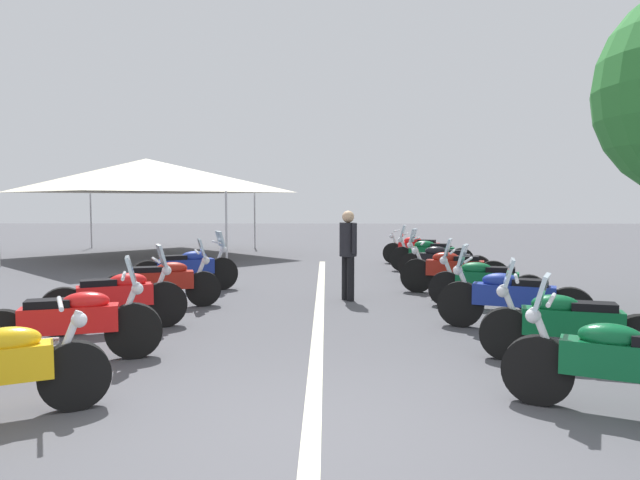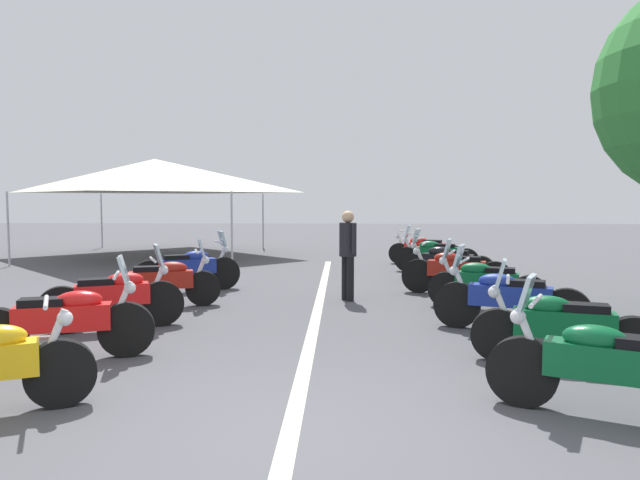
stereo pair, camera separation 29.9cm
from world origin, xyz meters
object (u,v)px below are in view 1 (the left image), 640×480
(motorcycle_left_row_1, at_px, (73,322))
(motorcycle_right_row_5, at_px, (443,262))
(motorcycle_right_row_4, at_px, (454,270))
(bystander_1, at_px, (348,248))
(motorcycle_left_row_2, at_px, (117,298))
(motorcycle_right_row_0, at_px, (628,364))
(motorcycle_right_row_7, at_px, (418,249))
(motorcycle_right_row_6, at_px, (430,254))
(motorcycle_right_row_2, at_px, (511,298))
(motorcycle_left_row_4, at_px, (187,269))
(motorcycle_right_row_3, at_px, (485,282))
(motorcycle_right_row_1, at_px, (568,325))
(motorcycle_left_row_3, at_px, (163,282))
(event_tent, at_px, (146,176))

(motorcycle_left_row_1, height_order, motorcycle_right_row_5, motorcycle_left_row_1)
(motorcycle_right_row_4, distance_m, bystander_1, 2.33)
(motorcycle_left_row_2, bearing_deg, motorcycle_right_row_0, -54.72)
(motorcycle_left_row_2, bearing_deg, motorcycle_right_row_7, 31.74)
(motorcycle_right_row_6, bearing_deg, motorcycle_right_row_2, 103.95)
(motorcycle_left_row_4, bearing_deg, motorcycle_right_row_3, -42.96)
(motorcycle_right_row_1, relative_size, motorcycle_right_row_6, 0.94)
(motorcycle_left_row_4, xyz_separation_m, motorcycle_right_row_3, (-1.68, -5.57, -0.02))
(motorcycle_left_row_1, xyz_separation_m, motorcycle_right_row_5, (6.59, -5.57, -0.01))
(motorcycle_right_row_0, xyz_separation_m, motorcycle_right_row_4, (6.55, 0.06, 0.00))
(motorcycle_left_row_3, height_order, motorcycle_left_row_4, motorcycle_left_row_4)
(motorcycle_left_row_1, distance_m, motorcycle_right_row_0, 5.76)
(motorcycle_right_row_2, height_order, motorcycle_right_row_4, motorcycle_right_row_2)
(motorcycle_right_row_0, xyz_separation_m, motorcycle_right_row_2, (3.30, -0.05, 0.01))
(motorcycle_right_row_4, bearing_deg, motorcycle_left_row_3, 30.98)
(motorcycle_right_row_1, distance_m, event_tent, 15.29)
(motorcycle_left_row_4, distance_m, motorcycle_right_row_0, 8.63)
(motorcycle_left_row_1, distance_m, motorcycle_right_row_3, 6.60)
(bystander_1, distance_m, event_tent, 10.51)
(motorcycle_left_row_4, distance_m, motorcycle_right_row_6, 6.44)
(motorcycle_left_row_3, bearing_deg, motorcycle_right_row_2, -34.31)
(motorcycle_left_row_4, bearing_deg, motorcycle_right_row_0, -77.17)
(motorcycle_right_row_0, height_order, motorcycle_right_row_3, motorcycle_right_row_0)
(motorcycle_left_row_2, bearing_deg, motorcycle_left_row_4, 62.75)
(motorcycle_left_row_3, bearing_deg, motorcycle_right_row_6, 25.20)
(motorcycle_left_row_4, distance_m, motorcycle_right_row_4, 5.37)
(motorcycle_left_row_1, relative_size, motorcycle_left_row_2, 1.06)
(motorcycle_right_row_2, distance_m, motorcycle_right_row_6, 6.72)
(motorcycle_left_row_1, distance_m, event_tent, 12.94)
(motorcycle_left_row_2, xyz_separation_m, motorcycle_left_row_3, (1.73, -0.17, -0.02))
(motorcycle_left_row_2, bearing_deg, event_tent, 80.42)
(motorcycle_left_row_2, xyz_separation_m, motorcycle_right_row_0, (-3.24, -5.59, -0.01))
(motorcycle_left_row_3, bearing_deg, motorcycle_left_row_4, 73.11)
(motorcycle_right_row_2, bearing_deg, motorcycle_left_row_4, -9.89)
(motorcycle_right_row_1, xyz_separation_m, motorcycle_right_row_5, (6.60, 0.11, 0.01))
(motorcycle_right_row_0, bearing_deg, motorcycle_right_row_7, -64.39)
(motorcycle_right_row_4, bearing_deg, motorcycle_right_row_0, 105.02)
(motorcycle_right_row_0, relative_size, motorcycle_right_row_5, 1.00)
(motorcycle_left_row_3, height_order, motorcycle_right_row_6, motorcycle_right_row_6)
(motorcycle_left_row_1, xyz_separation_m, motorcycle_right_row_7, (10.09, -5.57, -0.03))
(motorcycle_left_row_2, bearing_deg, motorcycle_right_row_3, -7.32)
(motorcycle_right_row_3, bearing_deg, motorcycle_left_row_1, 49.05)
(motorcycle_left_row_3, height_order, motorcycle_right_row_2, motorcycle_right_row_2)
(motorcycle_right_row_7, height_order, event_tent, event_tent)
(motorcycle_right_row_4, bearing_deg, motorcycle_right_row_7, -76.76)
(motorcycle_left_row_3, relative_size, motorcycle_right_row_1, 1.00)
(motorcycle_right_row_1, distance_m, motorcycle_right_row_4, 4.94)
(motorcycle_left_row_1, bearing_deg, motorcycle_right_row_6, 38.84)
(motorcycle_right_row_6, xyz_separation_m, bystander_1, (-4.24, 2.29, 0.51))
(motorcycle_left_row_2, height_order, motorcycle_right_row_4, motorcycle_left_row_2)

